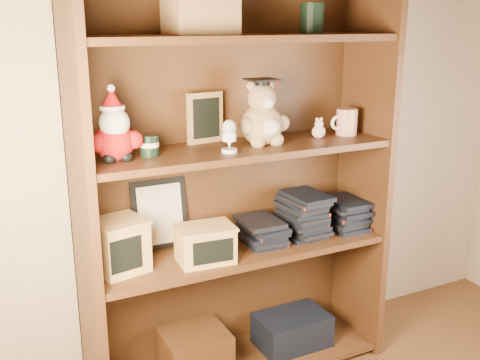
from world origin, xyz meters
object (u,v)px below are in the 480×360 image
object	(u,v)px
bookcase	(233,187)
treats_box	(120,245)
teacher_mug	(346,122)
grad_teddy_bear	(263,119)

from	to	relation	value
bookcase	treats_box	world-z (taller)	bookcase
teacher_mug	treats_box	size ratio (longest dim) A/B	0.59
treats_box	teacher_mug	bearing A→B (deg)	0.05
bookcase	grad_teddy_bear	distance (m)	0.29
bookcase	treats_box	size ratio (longest dim) A/B	7.88
grad_teddy_bear	teacher_mug	bearing A→B (deg)	1.11
teacher_mug	treats_box	xyz separation A→B (m)	(-0.95, -0.00, -0.36)
grad_teddy_bear	treats_box	xyz separation A→B (m)	(-0.56, 0.01, -0.40)
grad_teddy_bear	teacher_mug	distance (m)	0.39
teacher_mug	bookcase	bearing A→B (deg)	174.03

